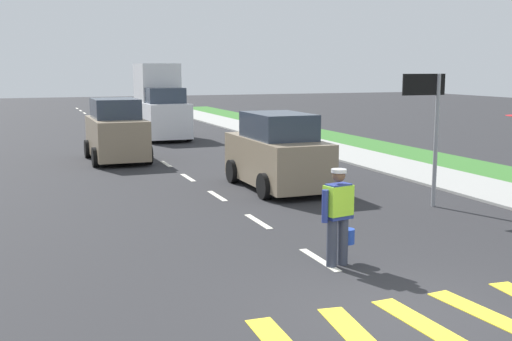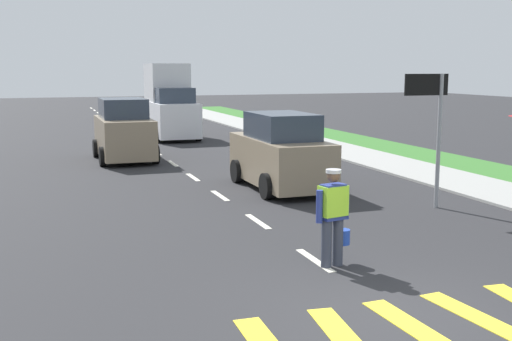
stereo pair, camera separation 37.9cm
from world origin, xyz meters
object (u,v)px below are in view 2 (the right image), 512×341
object	(u,v)px
road_worker	(334,213)
lane_direction_sign	(431,108)
car_outgoing_ahead	(281,154)
car_oncoming_second	(124,132)
delivery_truck	(170,104)

from	to	relation	value
road_worker	lane_direction_sign	distance (m)	5.51
car_outgoing_ahead	car_oncoming_second	size ratio (longest dim) A/B	1.06
road_worker	car_outgoing_ahead	size ratio (longest dim) A/B	0.41
car_outgoing_ahead	lane_direction_sign	bearing A→B (deg)	-55.33
road_worker	delivery_truck	xyz separation A→B (m)	(1.45, 20.55, 0.68)
road_worker	lane_direction_sign	size ratio (longest dim) A/B	0.52
car_outgoing_ahead	car_oncoming_second	bearing A→B (deg)	115.66
delivery_truck	car_outgoing_ahead	bearing A→B (deg)	-88.86
lane_direction_sign	delivery_truck	size ratio (longest dim) A/B	0.70
car_outgoing_ahead	road_worker	bearing A→B (deg)	-104.22
road_worker	delivery_truck	size ratio (longest dim) A/B	0.36
delivery_truck	car_oncoming_second	size ratio (longest dim) A/B	1.19
delivery_truck	car_outgoing_ahead	distance (m)	13.75
delivery_truck	car_outgoing_ahead	size ratio (longest dim) A/B	1.12
lane_direction_sign	delivery_truck	bearing A→B (deg)	98.88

